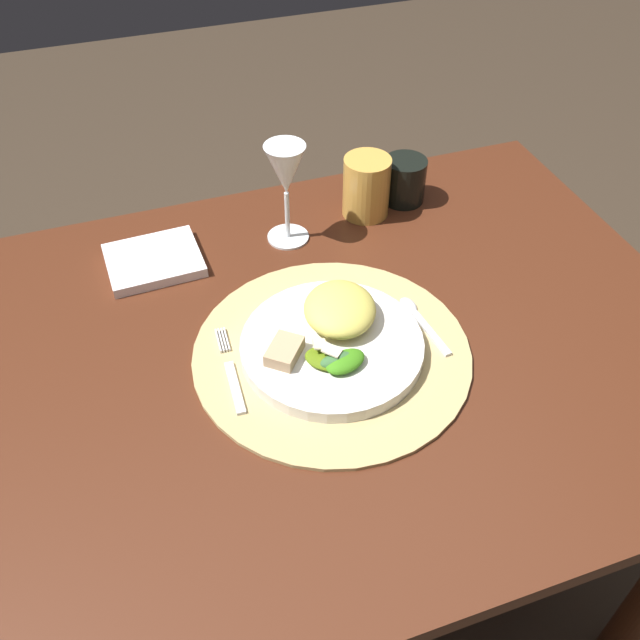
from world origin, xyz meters
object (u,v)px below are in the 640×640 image
at_px(dining_table, 308,406).
at_px(wine_glass, 286,174).
at_px(spoon, 417,317).
at_px(amber_tumbler, 366,187).
at_px(dinner_plate, 332,346).
at_px(dark_tumbler, 404,180).
at_px(fork, 231,373).
at_px(napkin, 154,260).

distance_m(dining_table, wine_glass, 0.36).
xyz_separation_m(spoon, wine_glass, (-0.12, 0.25, 0.11)).
height_order(spoon, amber_tumbler, amber_tumbler).
bearing_deg(dining_table, dinner_plate, -34.83).
bearing_deg(dark_tumbler, fork, -141.33).
xyz_separation_m(napkin, amber_tumbler, (0.37, 0.02, 0.04)).
bearing_deg(dinner_plate, dining_table, 145.17).
height_order(spoon, wine_glass, wine_glass).
bearing_deg(dark_tumbler, spoon, -110.12).
height_order(dinner_plate, napkin, dinner_plate).
distance_m(dining_table, spoon, 0.22).
height_order(fork, napkin, napkin).
xyz_separation_m(fork, wine_glass, (0.16, 0.27, 0.11)).
height_order(dining_table, spoon, spoon).
distance_m(fork, spoon, 0.28).
distance_m(fork, amber_tumbler, 0.43).
bearing_deg(spoon, napkin, 143.26).
bearing_deg(spoon, dinner_plate, -171.19).
distance_m(spoon, dark_tumbler, 0.31).
bearing_deg(amber_tumbler, wine_glass, -170.16).
height_order(napkin, amber_tumbler, amber_tumbler).
xyz_separation_m(dinner_plate, amber_tumbler, (0.17, 0.30, 0.04)).
height_order(dinner_plate, amber_tumbler, amber_tumbler).
relative_size(dining_table, dark_tumbler, 14.67).
height_order(dinner_plate, wine_glass, wine_glass).
relative_size(amber_tumbler, dark_tumbler, 1.33).
xyz_separation_m(dinner_plate, napkin, (-0.20, 0.28, -0.01)).
xyz_separation_m(amber_tumbler, dark_tumbler, (0.08, 0.02, -0.01)).
bearing_deg(napkin, dinner_plate, -53.95).
bearing_deg(dining_table, amber_tumbler, 54.50).
xyz_separation_m(dining_table, dark_tumbler, (0.28, 0.29, 0.17)).
xyz_separation_m(fork, napkin, (-0.06, 0.27, -0.00)).
relative_size(napkin, wine_glass, 0.84).
xyz_separation_m(dining_table, amber_tumbler, (0.20, 0.28, 0.18)).
xyz_separation_m(spoon, dark_tumbler, (0.11, 0.29, 0.03)).
bearing_deg(fork, dinner_plate, -1.30).
bearing_deg(spoon, dining_table, -179.66).
bearing_deg(napkin, wine_glass, -0.70).
xyz_separation_m(dinner_plate, fork, (-0.14, 0.00, -0.01)).
height_order(dining_table, dinner_plate, dinner_plate).
distance_m(dinner_plate, spoon, 0.14).
xyz_separation_m(fork, spoon, (0.28, 0.02, 0.00)).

